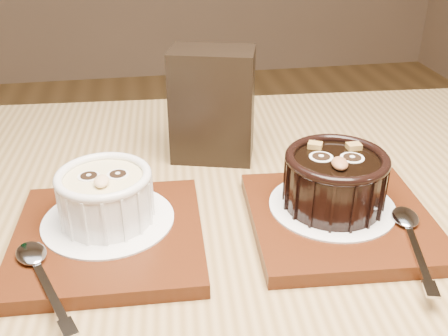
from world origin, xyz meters
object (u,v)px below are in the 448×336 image
Objects in this scene: tray_right at (340,219)px; ramekin_white at (105,194)px; table at (222,313)px; condiment_stand at (212,105)px; ramekin_dark at (335,178)px; tray_left at (109,237)px.

ramekin_white is at bearing 173.46° from tray_right.
tray_right is at bearing 4.73° from table.
ramekin_dark is at bearing -58.39° from condiment_stand.
table is at bearing -16.41° from ramekin_white.
ramekin_white is at bearing -130.44° from condiment_stand.
tray_left is at bearing -165.52° from ramekin_dark.
table is at bearing -175.27° from tray_right.
tray_right is at bearing -59.39° from condiment_stand.
tray_right is (0.12, 0.01, 0.10)m from table.
ramekin_white reaches higher than table.
ramekin_dark is (0.23, -0.01, 0.00)m from ramekin_white.
ramekin_dark is (-0.00, 0.01, 0.04)m from tray_right.
ramekin_white is 0.23m from ramekin_dark.
tray_left is 1.95× the size of ramekin_white.
table is 8.91× the size of condiment_stand.
ramekin_white is (0.00, 0.02, 0.04)m from tray_left.
ramekin_white reaches higher than tray_left.
tray_right is (0.23, -0.01, 0.00)m from tray_left.
tray_left is at bearing -87.75° from ramekin_white.
table is 0.18m from ramekin_white.
table is 6.93× the size of tray_right.
ramekin_dark is at bearing 1.41° from tray_left.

